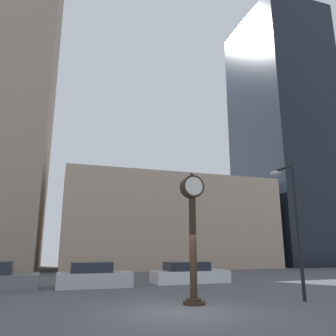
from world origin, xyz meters
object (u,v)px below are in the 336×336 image
object	(u,v)px
street_clock	(193,225)
street_lamp_right	(290,206)
car_white	(189,274)
car_silver	(94,277)

from	to	relation	value
street_clock	street_lamp_right	world-z (taller)	street_lamp_right
street_lamp_right	car_white	bearing A→B (deg)	103.12
car_white	street_clock	bearing A→B (deg)	-112.76
car_silver	street_lamp_right	size ratio (longest dim) A/B	0.70
car_silver	street_clock	bearing A→B (deg)	-64.64
street_clock	car_silver	distance (m)	7.64
car_silver	car_white	world-z (taller)	car_silver
car_white	street_lamp_right	bearing A→B (deg)	-79.17
street_clock	car_silver	size ratio (longest dim) A/B	1.26
street_clock	car_white	distance (m)	7.97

